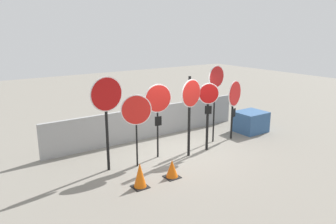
{
  "coord_description": "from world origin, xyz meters",
  "views": [
    {
      "loc": [
        -6.01,
        -7.86,
        3.92
      ],
      "look_at": [
        -0.59,
        0.0,
        1.47
      ],
      "focal_mm": 35.0,
      "sensor_mm": 36.0,
      "label": 1
    }
  ],
  "objects_px": {
    "stop_sign_1": "(136,113)",
    "stop_sign_0": "(107,104)",
    "stop_sign_2": "(158,103)",
    "stop_sign_5": "(216,84)",
    "stop_sign_6": "(234,98)",
    "storage_crate": "(251,122)",
    "traffic_cone_0": "(140,175)",
    "traffic_cone_1": "(172,169)",
    "stop_sign_3": "(191,102)",
    "stop_sign_4": "(208,105)"
  },
  "relations": [
    {
      "from": "stop_sign_1",
      "to": "stop_sign_0",
      "type": "bearing_deg",
      "value": -174.62
    },
    {
      "from": "stop_sign_2",
      "to": "stop_sign_5",
      "type": "bearing_deg",
      "value": 10.98
    },
    {
      "from": "stop_sign_1",
      "to": "stop_sign_2",
      "type": "height_order",
      "value": "stop_sign_2"
    },
    {
      "from": "stop_sign_1",
      "to": "stop_sign_6",
      "type": "xyz_separation_m",
      "value": [
        4.09,
        0.22,
        -0.1
      ]
    },
    {
      "from": "stop_sign_0",
      "to": "stop_sign_1",
      "type": "distance_m",
      "value": 0.88
    },
    {
      "from": "stop_sign_0",
      "to": "stop_sign_1",
      "type": "height_order",
      "value": "stop_sign_0"
    },
    {
      "from": "storage_crate",
      "to": "stop_sign_6",
      "type": "bearing_deg",
      "value": -169.45
    },
    {
      "from": "traffic_cone_0",
      "to": "storage_crate",
      "type": "xyz_separation_m",
      "value": [
        5.86,
        1.6,
        0.07
      ]
    },
    {
      "from": "storage_crate",
      "to": "stop_sign_5",
      "type": "bearing_deg",
      "value": -177.17
    },
    {
      "from": "stop_sign_5",
      "to": "stop_sign_0",
      "type": "bearing_deg",
      "value": 173.75
    },
    {
      "from": "stop_sign_2",
      "to": "traffic_cone_1",
      "type": "height_order",
      "value": "stop_sign_2"
    },
    {
      "from": "traffic_cone_0",
      "to": "stop_sign_2",
      "type": "bearing_deg",
      "value": 43.7
    },
    {
      "from": "stop_sign_0",
      "to": "stop_sign_3",
      "type": "xyz_separation_m",
      "value": [
        2.55,
        -0.43,
        -0.19
      ]
    },
    {
      "from": "stop_sign_2",
      "to": "traffic_cone_1",
      "type": "xyz_separation_m",
      "value": [
        -0.46,
        -1.39,
        -1.49
      ]
    },
    {
      "from": "traffic_cone_0",
      "to": "storage_crate",
      "type": "distance_m",
      "value": 6.08
    },
    {
      "from": "stop_sign_1",
      "to": "traffic_cone_0",
      "type": "distance_m",
      "value": 1.82
    },
    {
      "from": "stop_sign_1",
      "to": "stop_sign_5",
      "type": "distance_m",
      "value": 3.36
    },
    {
      "from": "stop_sign_6",
      "to": "stop_sign_4",
      "type": "bearing_deg",
      "value": 174.48
    },
    {
      "from": "stop_sign_5",
      "to": "traffic_cone_0",
      "type": "height_order",
      "value": "stop_sign_5"
    },
    {
      "from": "traffic_cone_1",
      "to": "storage_crate",
      "type": "xyz_separation_m",
      "value": [
        4.87,
        1.59,
        0.15
      ]
    },
    {
      "from": "stop_sign_5",
      "to": "stop_sign_6",
      "type": "distance_m",
      "value": 0.97
    },
    {
      "from": "stop_sign_5",
      "to": "storage_crate",
      "type": "distance_m",
      "value": 2.6
    },
    {
      "from": "stop_sign_6",
      "to": "traffic_cone_1",
      "type": "bearing_deg",
      "value": -178.3
    },
    {
      "from": "stop_sign_0",
      "to": "stop_sign_2",
      "type": "xyz_separation_m",
      "value": [
        1.67,
        0.01,
        -0.21
      ]
    },
    {
      "from": "stop_sign_1",
      "to": "stop_sign_6",
      "type": "distance_m",
      "value": 4.1
    },
    {
      "from": "stop_sign_3",
      "to": "traffic_cone_0",
      "type": "height_order",
      "value": "stop_sign_3"
    },
    {
      "from": "stop_sign_0",
      "to": "stop_sign_2",
      "type": "bearing_deg",
      "value": -3.24
    },
    {
      "from": "stop_sign_2",
      "to": "storage_crate",
      "type": "bearing_deg",
      "value": 11.14
    },
    {
      "from": "traffic_cone_0",
      "to": "traffic_cone_1",
      "type": "height_order",
      "value": "traffic_cone_0"
    },
    {
      "from": "stop_sign_6",
      "to": "storage_crate",
      "type": "bearing_deg",
      "value": -8.18
    },
    {
      "from": "stop_sign_4",
      "to": "stop_sign_5",
      "type": "xyz_separation_m",
      "value": [
        0.76,
        0.49,
        0.53
      ]
    },
    {
      "from": "storage_crate",
      "to": "traffic_cone_1",
      "type": "bearing_deg",
      "value": -161.91
    },
    {
      "from": "stop_sign_3",
      "to": "traffic_cone_1",
      "type": "distance_m",
      "value": 2.23
    },
    {
      "from": "stop_sign_0",
      "to": "stop_sign_5",
      "type": "relative_size",
      "value": 0.99
    },
    {
      "from": "stop_sign_0",
      "to": "traffic_cone_1",
      "type": "bearing_deg",
      "value": -52.55
    },
    {
      "from": "stop_sign_0",
      "to": "traffic_cone_1",
      "type": "distance_m",
      "value": 2.5
    },
    {
      "from": "stop_sign_5",
      "to": "storage_crate",
      "type": "bearing_deg",
      "value": -5.09
    },
    {
      "from": "stop_sign_1",
      "to": "traffic_cone_0",
      "type": "relative_size",
      "value": 3.26
    },
    {
      "from": "stop_sign_4",
      "to": "stop_sign_3",
      "type": "bearing_deg",
      "value": -147.78
    },
    {
      "from": "stop_sign_1",
      "to": "stop_sign_5",
      "type": "bearing_deg",
      "value": 27.76
    },
    {
      "from": "stop_sign_0",
      "to": "stop_sign_6",
      "type": "bearing_deg",
      "value": -3.81
    },
    {
      "from": "stop_sign_0",
      "to": "stop_sign_1",
      "type": "xyz_separation_m",
      "value": [
        0.78,
        -0.23,
        -0.33
      ]
    },
    {
      "from": "traffic_cone_1",
      "to": "stop_sign_4",
      "type": "bearing_deg",
      "value": 25.3
    },
    {
      "from": "stop_sign_3",
      "to": "stop_sign_5",
      "type": "distance_m",
      "value": 1.66
    },
    {
      "from": "traffic_cone_1",
      "to": "stop_sign_6",
      "type": "bearing_deg",
      "value": 20.43
    },
    {
      "from": "stop_sign_3",
      "to": "stop_sign_6",
      "type": "xyz_separation_m",
      "value": [
        2.32,
        0.43,
        -0.24
      ]
    },
    {
      "from": "traffic_cone_0",
      "to": "stop_sign_1",
      "type": "bearing_deg",
      "value": 63.52
    },
    {
      "from": "stop_sign_0",
      "to": "stop_sign_3",
      "type": "bearing_deg",
      "value": -13.37
    },
    {
      "from": "stop_sign_2",
      "to": "stop_sign_3",
      "type": "xyz_separation_m",
      "value": [
        0.89,
        -0.45,
        0.02
      ]
    },
    {
      "from": "stop_sign_5",
      "to": "traffic_cone_0",
      "type": "distance_m",
      "value": 4.51
    }
  ]
}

